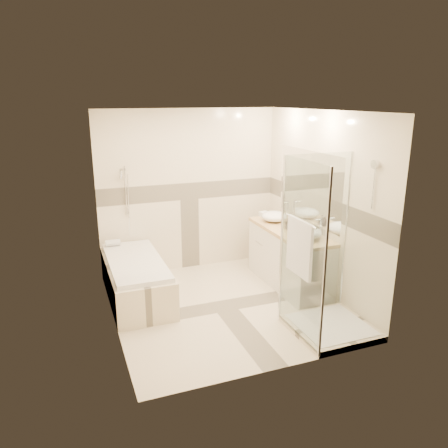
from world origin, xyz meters
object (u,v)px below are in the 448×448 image
object	(u,v)px
vanity	(289,257)
amenity_bottle_b	(290,225)
shower_enclosure	(321,290)
vessel_sink_near	(274,216)
vessel_sink_far	(306,233)
amenity_bottle_a	(288,224)
bathtub	(136,277)

from	to	relation	value
vanity	amenity_bottle_b	distance (m)	0.49
shower_enclosure	vessel_sink_near	xyz separation A→B (m)	(0.27, 1.73, 0.42)
amenity_bottle_b	shower_enclosure	bearing A→B (deg)	-102.35
vessel_sink_far	amenity_bottle_a	bearing A→B (deg)	90.00
bathtub	amenity_bottle_b	bearing A→B (deg)	-9.97
bathtub	vanity	size ratio (longest dim) A/B	1.05
vanity	amenity_bottle_a	size ratio (longest dim) A/B	11.21
amenity_bottle_a	vessel_sink_far	bearing A→B (deg)	-90.00
shower_enclosure	vessel_sink_far	size ratio (longest dim) A/B	4.89
vessel_sink_near	vessel_sink_far	bearing A→B (deg)	-90.00
vessel_sink_near	amenity_bottle_b	size ratio (longest dim) A/B	2.78
shower_enclosure	vessel_sink_far	distance (m)	0.97
vessel_sink_near	amenity_bottle_a	size ratio (longest dim) A/B	2.65
amenity_bottle_b	vessel_sink_far	bearing A→B (deg)	-90.00
bathtub	shower_enclosure	size ratio (longest dim) A/B	0.83
bathtub	amenity_bottle_b	world-z (taller)	amenity_bottle_b
bathtub	vessel_sink_far	bearing A→B (deg)	-20.47
bathtub	vessel_sink_near	bearing A→B (deg)	3.07
bathtub	amenity_bottle_a	bearing A→B (deg)	-8.08
shower_enclosure	vessel_sink_far	world-z (taller)	shower_enclosure
vanity	amenity_bottle_a	xyz separation A→B (m)	(-0.02, 0.05, 0.50)
vanity	shower_enclosure	size ratio (longest dim) A/B	0.79
amenity_bottle_b	amenity_bottle_a	bearing A→B (deg)	90.00
bathtub	amenity_bottle_b	distance (m)	2.25
vessel_sink_far	shower_enclosure	bearing A→B (deg)	-108.29
bathtub	vessel_sink_near	size ratio (longest dim) A/B	4.44
bathtub	vessel_sink_far	xyz separation A→B (m)	(2.13, -0.80, 0.63)
bathtub	vanity	distance (m)	2.18
vanity	shower_enclosure	distance (m)	1.31
vanity	amenity_bottle_a	bearing A→B (deg)	112.70
shower_enclosure	amenity_bottle_a	size ratio (longest dim) A/B	14.12
shower_enclosure	vanity	bearing A→B (deg)	77.03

